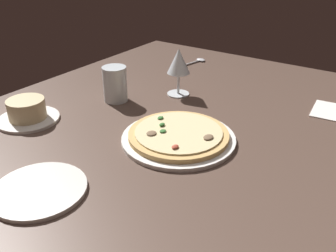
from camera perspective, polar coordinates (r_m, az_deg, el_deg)
The scene contains 7 objects.
dining_table at distance 94.97cm, azimuth -1.63°, elevation -2.19°, with size 150.00×110.00×4.00cm, color brown.
pizza_main at distance 90.38cm, azimuth 1.71°, elevation -1.53°, with size 28.17×28.17×3.30cm.
ramekin_on_saucer at distance 106.46cm, azimuth -21.05°, elevation 2.08°, with size 16.57×16.57×6.16cm.
wine_glass_near at distance 113.75cm, azimuth 1.66°, elevation 9.74°, with size 7.14×7.14×14.83cm.
water_glass at distance 112.34cm, azimuth -8.21°, elevation 6.12°, with size 7.28×7.28×10.65cm.
side_plate at distance 77.71cm, azimuth -19.37°, elevation -9.36°, with size 18.72×18.72×0.90cm, color silver.
spoon at distance 149.57cm, azimuth 4.79°, elevation 10.10°, with size 10.69×4.50×1.00cm.
Camera 1 is at (-66.46, -48.80, 49.14)cm, focal length 39.19 mm.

